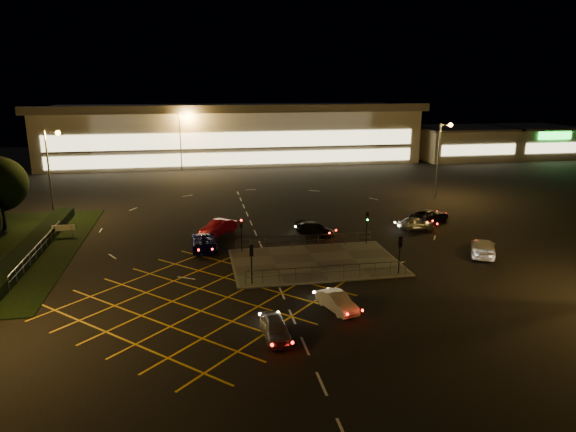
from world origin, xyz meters
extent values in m
plane|color=black|center=(0.00, 0.00, 0.00)|extent=(180.00, 180.00, 0.00)
cube|color=#4C4944|center=(2.00, -2.00, 0.06)|extent=(14.00, 9.00, 0.12)
cube|color=black|center=(-23.00, 6.00, 0.50)|extent=(2.00, 26.00, 1.00)
cube|color=beige|center=(0.00, 62.00, 5.00)|extent=(70.00, 25.00, 10.00)
cube|color=slate|center=(0.00, 62.00, 10.20)|extent=(72.00, 26.50, 0.60)
cube|color=#FFEAA5|center=(0.00, 49.45, 5.00)|extent=(66.00, 0.20, 3.00)
cube|color=#FFEAA5|center=(0.00, 49.45, 1.80)|extent=(66.00, 0.20, 2.20)
cube|color=beige|center=(46.00, 54.00, 3.00)|extent=(18.00, 14.00, 6.00)
cube|color=slate|center=(46.00, 54.00, 6.15)|extent=(18.80, 14.80, 0.40)
cube|color=#FFEAA5|center=(46.00, 46.95, 2.60)|extent=(15.30, 0.20, 2.00)
cube|color=beige|center=(62.00, 54.00, 3.00)|extent=(14.00, 14.00, 6.00)
cube|color=slate|center=(62.00, 54.00, 6.15)|extent=(14.80, 14.80, 0.40)
cube|color=#FFEAA5|center=(62.00, 46.95, 2.60)|extent=(11.90, 0.20, 2.00)
cube|color=#19E533|center=(62.00, 46.85, 5.00)|extent=(7.00, 0.30, 1.40)
cylinder|color=slate|center=(-24.00, 18.00, 5.00)|extent=(0.20, 0.20, 10.00)
cylinder|color=slate|center=(-23.30, 18.00, 9.80)|extent=(1.40, 0.12, 0.12)
sphere|color=orange|center=(-22.60, 18.00, 9.75)|extent=(0.56, 0.56, 0.56)
cylinder|color=slate|center=(24.00, 20.00, 5.00)|extent=(0.20, 0.20, 10.00)
cylinder|color=slate|center=(24.70, 20.00, 9.80)|extent=(1.40, 0.12, 0.12)
sphere|color=orange|center=(25.40, 20.00, 9.75)|extent=(0.56, 0.56, 0.56)
cylinder|color=slate|center=(-10.00, 48.00, 5.00)|extent=(0.20, 0.20, 10.00)
cylinder|color=slate|center=(-9.30, 48.00, 9.80)|extent=(1.40, 0.12, 0.12)
sphere|color=orange|center=(-8.60, 48.00, 9.75)|extent=(0.56, 0.56, 0.56)
cylinder|color=slate|center=(30.00, 50.00, 5.00)|extent=(0.20, 0.20, 10.00)
cylinder|color=slate|center=(30.70, 50.00, 9.80)|extent=(1.40, 0.12, 0.12)
sphere|color=orange|center=(31.40, 50.00, 9.75)|extent=(0.56, 0.56, 0.56)
cylinder|color=black|center=(-4.00, -6.00, 1.62)|extent=(0.10, 0.10, 3.00)
cube|color=black|center=(-4.00, -6.00, 2.82)|extent=(0.28, 0.18, 0.90)
sphere|color=#19FF33|center=(-4.00, -5.87, 2.82)|extent=(0.16, 0.16, 0.16)
cylinder|color=black|center=(8.00, -6.00, 1.62)|extent=(0.10, 0.10, 3.00)
cube|color=black|center=(8.00, -6.00, 2.82)|extent=(0.28, 0.18, 0.90)
sphere|color=#19FF33|center=(8.00, -5.87, 2.82)|extent=(0.16, 0.16, 0.16)
cylinder|color=black|center=(-4.00, 2.00, 1.62)|extent=(0.10, 0.10, 3.00)
cube|color=black|center=(-4.00, 2.00, 2.82)|extent=(0.28, 0.18, 0.90)
sphere|color=#FF0C0C|center=(-4.00, 1.87, 2.82)|extent=(0.16, 0.16, 0.16)
cylinder|color=black|center=(8.00, 2.00, 1.62)|extent=(0.10, 0.10, 3.00)
cube|color=black|center=(8.00, 2.00, 2.82)|extent=(0.28, 0.18, 0.90)
sphere|color=#19FF33|center=(8.00, 1.87, 2.82)|extent=(0.16, 0.16, 0.16)
cylinder|color=black|center=(-28.00, 14.00, 1.44)|extent=(0.36, 0.36, 2.88)
imported|color=silver|center=(-3.57, -14.65, 0.65)|extent=(1.66, 3.86, 1.30)
imported|color=white|center=(1.24, -11.53, 0.61)|extent=(2.35, 3.93, 1.22)
imported|color=#0F0D4F|center=(-7.37, 3.39, 0.67)|extent=(2.36, 4.91, 1.35)
imported|color=black|center=(3.99, 6.25, 0.61)|extent=(4.11, 4.27, 1.22)
imported|color=#AFB2B7|center=(14.99, 6.22, 0.66)|extent=(3.95, 1.81, 1.31)
imported|color=maroon|center=(-5.79, 8.13, 0.74)|extent=(4.23, 4.39, 1.49)
imported|color=black|center=(17.83, 8.92, 0.69)|extent=(5.43, 4.24, 1.37)
imported|color=silver|center=(17.37, -2.86, 0.73)|extent=(4.29, 5.41, 1.47)
camera|label=1|loc=(-8.07, -42.90, 15.24)|focal=32.00mm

